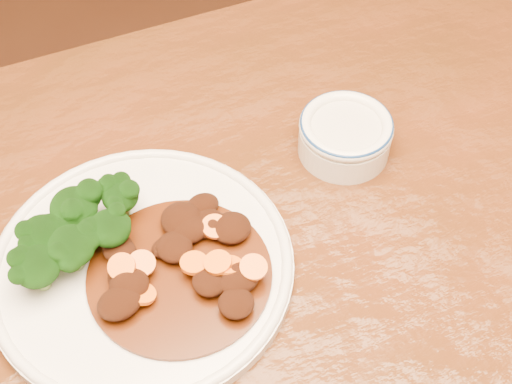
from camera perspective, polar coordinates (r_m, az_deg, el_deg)
name	(u,v)px	position (r m, az deg, el deg)	size (l,w,h in m)	color
dining_table	(259,336)	(0.79, 0.28, -11.44)	(1.57, 1.02, 0.75)	#51220E
dinner_plate	(142,265)	(0.74, -9.11, -5.80)	(0.31, 0.31, 0.02)	silver
broccoli_florets	(73,232)	(0.73, -14.45, -3.10)	(0.14, 0.10, 0.05)	#7EA555
mince_stew	(178,262)	(0.72, -6.27, -5.57)	(0.19, 0.19, 0.03)	#451B07
dip_bowl	(345,134)	(0.82, 7.15, 4.59)	(0.11, 0.11, 0.05)	silver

